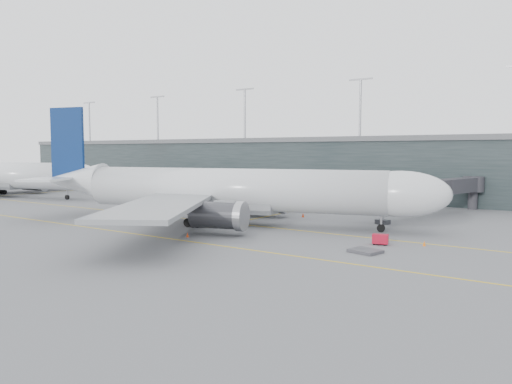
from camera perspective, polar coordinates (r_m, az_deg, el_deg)
The scene contains 17 objects.
ground at distance 87.78m, azimuth -3.83°, elevation -3.01°, with size 320.00×320.00×0.00m, color #5A5A5F.
taxiline_a at distance 84.72m, azimuth -5.52°, elevation -3.30°, with size 160.00×0.25×0.02m, color gold.
taxiline_b at distance 73.38m, azimuth -13.63°, elevation -4.67°, with size 160.00×0.25×0.02m, color gold.
taxiline_lead_main at distance 101.53m, azimuth 5.45°, elevation -1.96°, with size 0.25×60.00×0.02m, color gold.
taxiline_lead_adj at distance 156.79m, azimuth -20.98°, elevation 0.11°, with size 0.25×60.00×0.02m, color gold.
terminal at distance 137.25m, azimuth 11.43°, elevation 2.90°, with size 240.00×36.00×29.00m.
main_aircraft at distance 80.39m, azimuth -3.16°, elevation 0.22°, with size 68.99×63.53×19.61m.
jet_bridge at distance 95.50m, azimuth 18.41°, elevation 0.39°, with size 13.82×44.39×6.66m.
gse_cart at distance 65.03m, azimuth 14.02°, elevation -5.23°, with size 2.20×1.70×1.33m.
baggage_dolly at distance 59.81m, azimuth 12.38°, elevation -6.59°, with size 3.40×2.72×0.34m, color #3D3C42.
uld_a at distance 99.44m, azimuth -2.78°, elevation -1.46°, with size 2.72×2.40×2.09m.
uld_b at distance 98.16m, azimuth 0.22°, elevation -1.67°, with size 1.94×1.61×1.65m.
uld_c at distance 96.44m, azimuth 0.05°, elevation -1.76°, with size 2.27×2.03×1.72m.
cone_nose at distance 65.80m, azimuth 18.68°, elevation -5.60°, with size 0.40×0.40×0.64m, color orange.
cone_wing_stbd at distance 69.26m, azimuth -7.83°, elevation -4.88°, with size 0.40×0.40×0.64m, color #ED430D.
cone_wing_port at distance 89.33m, azimuth 5.40°, elevation -2.64°, with size 0.49×0.49×0.78m, color red.
cone_tail at distance 86.91m, azimuth -13.73°, elevation -3.00°, with size 0.41×0.41×0.65m, color #D15E0B.
Camera 1 is at (54.21, -68.02, 11.88)m, focal length 35.00 mm.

